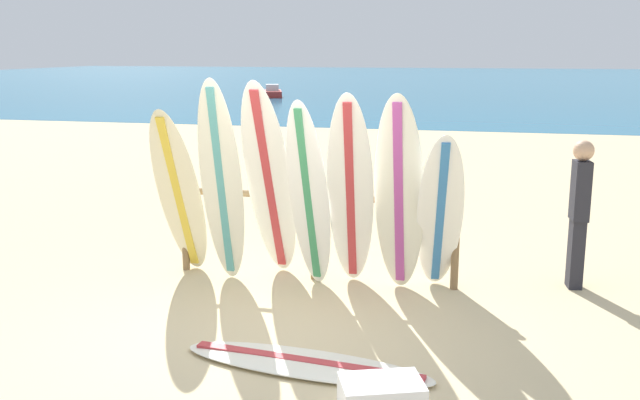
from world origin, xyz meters
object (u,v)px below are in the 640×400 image
object	(u,v)px
surfboard_leaning_far_right	(440,214)
beachgoer_standing	(579,208)
small_boat_offshore	(272,92)
surfboard_leaning_far_left	(179,193)
surfboard_leaning_center_right	(350,194)
surfboard_leaning_right	(399,195)
surfboard_leaning_center_left	(270,183)
surfboard_leaning_left	(222,183)
surfboard_rack	(314,217)
surfboard_leaning_center	(309,196)
surfboard_lying_on_sand	(306,364)

from	to	relation	value
surfboard_leaning_far_right	beachgoer_standing	distance (m)	1.67
beachgoer_standing	small_boat_offshore	world-z (taller)	beachgoer_standing
surfboard_leaning_far_left	surfboard_leaning_center_right	distance (m)	2.10
surfboard_leaning_right	beachgoer_standing	xyz separation A→B (m)	(1.99, 0.69, -0.19)
surfboard_leaning_center_right	surfboard_leaning_right	xyz separation A→B (m)	(0.53, 0.11, -0.01)
surfboard_leaning_center_left	surfboard_leaning_far_right	world-z (taller)	surfboard_leaning_center_left
surfboard_leaning_left	surfboard_leaning_right	distance (m)	2.04
surfboard_leaning_far_right	beachgoer_standing	world-z (taller)	surfboard_leaning_far_right
surfboard_rack	surfboard_leaning_center_right	distance (m)	0.76
surfboard_leaning_far_right	small_boat_offshore	size ratio (longest dim) A/B	0.74
surfboard_leaning_center	beachgoer_standing	bearing A→B (deg)	14.97
surfboard_leaning_center_right	surfboard_lying_on_sand	bearing A→B (deg)	-90.28
surfboard_leaning_center_left	surfboard_leaning_left	bearing A→B (deg)	-166.05
surfboard_leaning_left	surfboard_lying_on_sand	world-z (taller)	surfboard_leaning_left
surfboard_leaning_left	small_boat_offshore	bearing A→B (deg)	105.84
surfboard_leaning_center_left	surfboard_leaning_center	bearing A→B (deg)	-12.82
surfboard_leaning_far_left	surfboard_leaning_left	distance (m)	0.62
surfboard_rack	surfboard_leaning_center	distance (m)	0.54
beachgoer_standing	surfboard_rack	bearing A→B (deg)	-172.82
surfboard_leaning_center_right	surfboard_leaning_far_right	world-z (taller)	surfboard_leaning_center_right
surfboard_leaning_center_right	small_boat_offshore	size ratio (longest dim) A/B	0.91
surfboard_leaning_center_right	beachgoer_standing	distance (m)	2.65
surfboard_leaning_far_left	surfboard_lying_on_sand	size ratio (longest dim) A/B	0.89
surfboard_leaning_left	surfboard_leaning_right	world-z (taller)	surfboard_leaning_left
surfboard_leaning_center_left	surfboard_lying_on_sand	bearing A→B (deg)	-65.44
surfboard_leaning_left	small_boat_offshore	xyz separation A→B (m)	(-9.13, 32.16, -0.96)
surfboard_rack	surfboard_leaning_right	xyz separation A→B (m)	(1.04, -0.31, 0.37)
surfboard_leaning_far_left	surfboard_lying_on_sand	xyz separation A→B (m)	(2.08, -2.09, -1.01)
surfboard_rack	surfboard_lying_on_sand	xyz separation A→B (m)	(0.50, -2.41, -0.74)
surfboard_leaning_center	small_boat_offshore	size ratio (longest dim) A/B	0.87
surfboard_leaning_center_left	surfboard_leaning_center_right	world-z (taller)	surfboard_leaning_center_left
surfboard_rack	surfboard_lying_on_sand	size ratio (longest dim) A/B	1.46
surfboard_leaning_left	surfboard_lying_on_sand	xyz separation A→B (m)	(1.50, -1.97, -1.19)
surfboard_leaning_left	surfboard_leaning_center	bearing A→B (deg)	1.19
surfboard_leaning_center	surfboard_leaning_far_right	size ratio (longest dim) A/B	1.17
surfboard_lying_on_sand	beachgoer_standing	bearing A→B (deg)	47.80
surfboard_rack	surfboard_leaning_center	size ratio (longest dim) A/B	1.55
surfboard_leaning_center_left	beachgoer_standing	bearing A→B (deg)	11.17
surfboard_leaning_center	beachgoer_standing	world-z (taller)	surfboard_leaning_center
surfboard_leaning_center	surfboard_lying_on_sand	bearing A→B (deg)	-76.78
surfboard_rack	surfboard_leaning_center_right	world-z (taller)	surfboard_leaning_center_right
beachgoer_standing	surfboard_leaning_center_right	bearing A→B (deg)	-162.48
surfboard_leaning_far_left	surfboard_lying_on_sand	distance (m)	3.12
surfboard_leaning_left	surfboard_leaning_center_right	bearing A→B (deg)	1.03
surfboard_rack	surfboard_lying_on_sand	distance (m)	2.57
surfboard_rack	surfboard_leaning_center_left	distance (m)	0.71
surfboard_leaning_right	surfboard_lying_on_sand	world-z (taller)	surfboard_leaning_right
surfboard_leaning_center_right	surfboard_leaning_left	bearing A→B (deg)	-178.97
surfboard_leaning_far_left	surfboard_leaning_left	xyz separation A→B (m)	(0.59, -0.12, 0.17)
surfboard_leaning_far_left	surfboard_leaning_center_right	bearing A→B (deg)	-2.56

